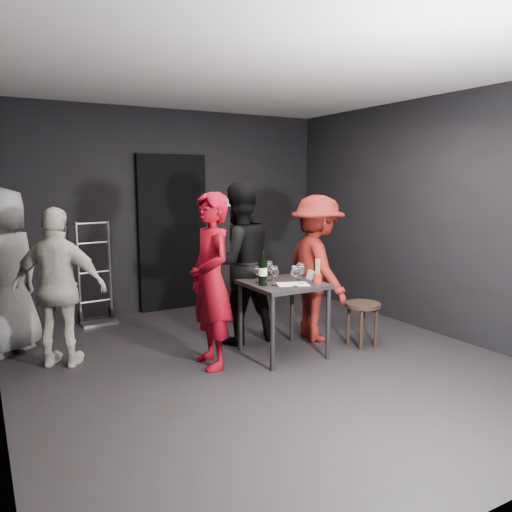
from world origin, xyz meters
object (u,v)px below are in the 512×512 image
stool (363,311)px  bystander_grey (5,261)px  woman_black (238,250)px  hand_truck (97,305)px  server_red (211,272)px  man_maroon (317,264)px  wine_bottle (263,272)px  breadstick_cup (318,271)px  bystander_cream (59,287)px  tasting_table (283,292)px

stool → bystander_grey: bystander_grey is taller
woman_black → bystander_grey: (-2.22, 0.84, -0.06)m
hand_truck → server_red: 2.25m
hand_truck → man_maroon: man_maroon is taller
wine_bottle → breadstick_cup: bearing=-18.8°
server_red → bystander_cream: (-1.24, 0.70, -0.14)m
woman_black → breadstick_cup: size_ratio=7.69×
bystander_cream → breadstick_cup: 2.47m
stool → server_red: 1.74m
hand_truck → server_red: bearing=-76.3°
woman_black → bystander_cream: woman_black is taller
hand_truck → bystander_cream: (-0.60, -1.34, 0.54)m
server_red → bystander_grey: bearing=-127.4°
stool → breadstick_cup: 0.78m
tasting_table → man_maroon: bearing=23.2°
woman_black → server_red: bearing=45.2°
hand_truck → bystander_grey: 1.41m
woman_black → bystander_cream: (-1.81, 0.16, -0.25)m
wine_bottle → bystander_grey: bearing=145.5°
bystander_cream → bystander_grey: size_ratio=0.81×
woman_black → wine_bottle: (-0.07, -0.64, -0.13)m
wine_bottle → woman_black: bearing=84.2°
tasting_table → bystander_grey: bystander_grey is taller
server_red → man_maroon: server_red is taller
bystander_grey → stool: bearing=115.0°
server_red → breadstick_cup: server_red is taller
bystander_grey → woman_black: bearing=120.7°
woman_black → bystander_grey: size_ratio=1.07×
bystander_cream → stool: bearing=-167.2°
stool → woman_black: bearing=143.2°
woman_black → bystander_grey: woman_black is taller
server_red → wine_bottle: 0.52m
woman_black → man_maroon: size_ratio=1.18×
man_maroon → bystander_grey: 3.23m
stool → hand_truck: bearing=134.6°
bystander_grey → wine_bottle: bearing=107.0°
stool → server_red: server_red is taller
stool → wine_bottle: 1.25m
tasting_table → wine_bottle: (-0.25, -0.02, 0.23)m
stool → man_maroon: size_ratio=0.28×
server_red → woman_black: 0.79m
hand_truck → breadstick_cup: size_ratio=4.80×
stool → bystander_cream: (-2.88, 0.96, 0.38)m
tasting_table → server_red: 0.80m
bystander_cream → server_red: bearing=-178.4°
tasting_table → bystander_grey: (-2.40, 1.46, 0.30)m
hand_truck → bystander_cream: size_ratio=0.83×
server_red → bystander_cream: 1.43m
woman_black → breadstick_cup: woman_black is taller
bystander_cream → wine_bottle: bearing=-173.5°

